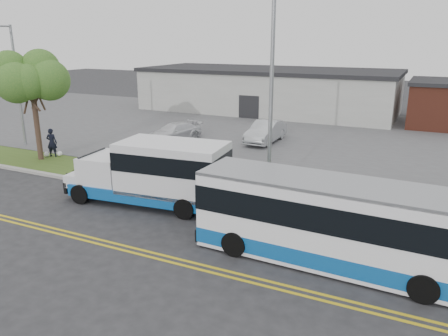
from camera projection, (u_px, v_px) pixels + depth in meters
The scene contains 18 objects.
ground at pixel (182, 210), 19.15m from camera, with size 140.00×140.00×0.00m, color #28282B.
lane_line_north at pixel (127, 246), 15.83m from camera, with size 70.00×0.12×0.01m, color gold.
lane_line_south at pixel (121, 250), 15.57m from camera, with size 70.00×0.12×0.01m, color gold.
curb at pixel (194, 201), 20.08m from camera, with size 80.00×0.30×0.15m, color #9E9B93.
verge at pixel (212, 189), 21.64m from camera, with size 80.00×3.30×0.10m, color #37521B.
parking_lot at pixel (295, 135), 33.81m from camera, with size 80.00×25.00×0.10m, color #4C4C4F.
commercial_building at pixel (268, 90), 44.33m from camera, with size 25.40×10.40×4.35m.
brick_wing at pixel (448, 104), 36.66m from camera, with size 6.30×7.30×3.90m.
tree_west at pixel (31, 76), 25.45m from camera, with size 4.40×4.40×6.91m.
streetlight_near at pixel (271, 87), 18.76m from camera, with size 0.35×1.53×9.50m.
streetlight_far at pixel (16, 81), 29.22m from camera, with size 0.35×1.53×8.00m.
shuttle_bus at pixel (158, 171), 19.45m from camera, with size 7.82×3.22×2.92m.
transit_bus at pixel (349, 226), 14.09m from camera, with size 10.32×2.76×2.84m.
pedestrian at pixel (52, 143), 27.24m from camera, with size 0.65×0.43×1.79m, color black.
parked_car_a at pixel (266, 132), 31.08m from camera, with size 1.62×4.65×1.53m, color #ACAFB3.
parked_car_b at pixel (174, 132), 31.65m from camera, with size 1.76×4.32×1.25m, color silver.
grocery_bag_left at pixel (47, 154), 27.36m from camera, with size 0.32×0.32×0.32m, color white.
grocery_bag_right at pixel (60, 154), 27.55m from camera, with size 0.32×0.32×0.32m, color white.
Camera 1 is at (9.43, -15.24, 7.25)m, focal length 35.00 mm.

